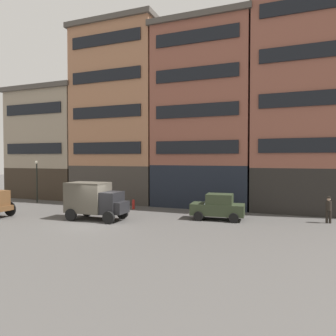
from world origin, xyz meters
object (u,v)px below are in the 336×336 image
Objects in this scene: fire_hydrant_curbside at (133,204)px; delivery_truck_near at (95,200)px; pedestrian_officer at (329,209)px; streetlamp_curbside at (37,175)px; sedan_dark at (218,207)px.

delivery_truck_near is at bearing -94.45° from fire_hydrant_curbside.
delivery_truck_near is 2.44× the size of pedestrian_officer.
pedestrian_officer reaches higher than fire_hydrant_curbside.
streetlamp_curbside is at bearing 153.36° from delivery_truck_near.
delivery_truck_near is 11.52m from streetlamp_curbside.
streetlamp_curbside is 4.96× the size of fire_hydrant_curbside.
sedan_dark reaches higher than pedestrian_officer.
delivery_truck_near is at bearing -158.83° from sedan_dark.
sedan_dark is 7.30m from pedestrian_officer.
streetlamp_curbside is at bearing 173.79° from sedan_dark.
pedestrian_officer is at bearing 17.00° from delivery_truck_near.
streetlamp_curbside reaches higher than fire_hydrant_curbside.
fire_hydrant_curbside is at bearing 166.06° from sedan_dark.
streetlamp_curbside is (-25.47, 0.47, 1.69)m from pedestrian_officer.
sedan_dark is 18.53m from streetlamp_curbside.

